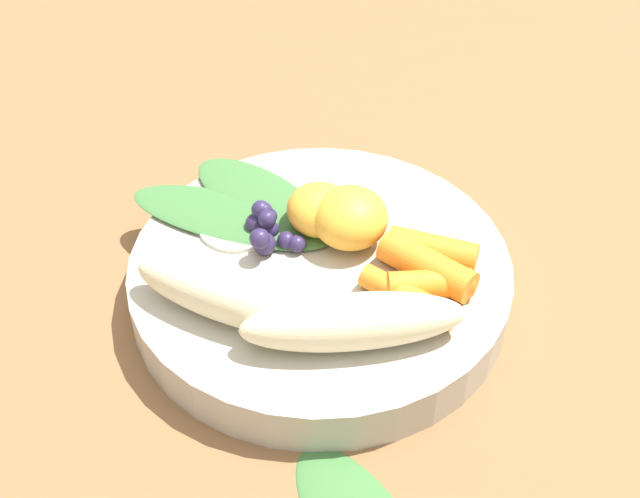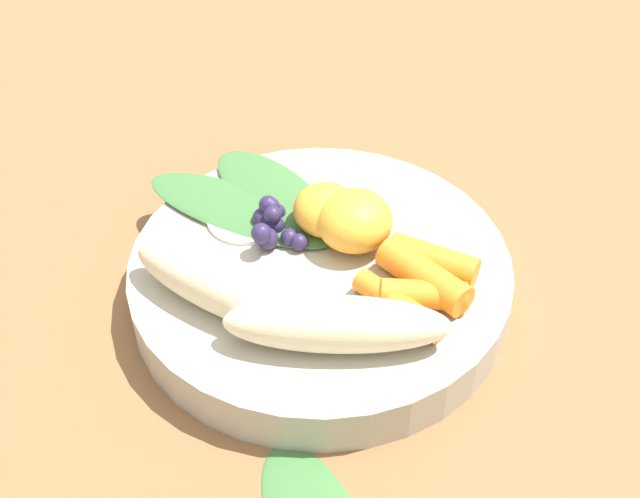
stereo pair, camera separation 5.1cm
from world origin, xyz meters
The scene contains 14 objects.
ground_plane centered at (0.00, 0.00, 0.00)m, with size 2.40×2.40×0.00m, color brown.
bowl centered at (0.00, 0.00, 0.01)m, with size 0.23×0.23×0.03m, color #B2AD9E.
banana_peeled_left centered at (-0.06, -0.03, 0.05)m, with size 0.12×0.03×0.03m, color beige.
banana_peeled_right centered at (-0.05, 0.04, 0.05)m, with size 0.12×0.03×0.03m, color beige.
orange_segment_near centered at (0.03, 0.01, 0.05)m, with size 0.04×0.04×0.03m, color #F4A833.
orange_segment_far centered at (0.02, -0.01, 0.05)m, with size 0.05×0.05×0.04m, color #F4A833.
carrot_front centered at (-0.02, -0.06, 0.04)m, with size 0.01×0.01×0.06m, color orange.
carrot_mid_left centered at (-0.01, -0.07, 0.04)m, with size 0.02×0.02×0.05m, color orange.
carrot_mid_right centered at (0.00, -0.06, 0.04)m, with size 0.02×0.02×0.06m, color orange.
carrot_rear centered at (0.01, -0.07, 0.04)m, with size 0.02×0.02×0.05m, color orange.
blueberry_pile centered at (0.01, 0.04, 0.04)m, with size 0.04×0.04×0.02m.
coconut_shred_patch centered at (0.02, 0.06, 0.03)m, with size 0.05×0.05×0.00m, color white.
kale_leaf_left centered at (0.05, 0.05, 0.03)m, with size 0.10×0.05×0.01m, color #3D7038.
kale_leaf_right centered at (0.02, 0.06, 0.03)m, with size 0.14×0.05×0.01m, color #3D7038.
Camera 1 is at (-0.36, -0.08, 0.38)m, focal length 47.63 mm.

